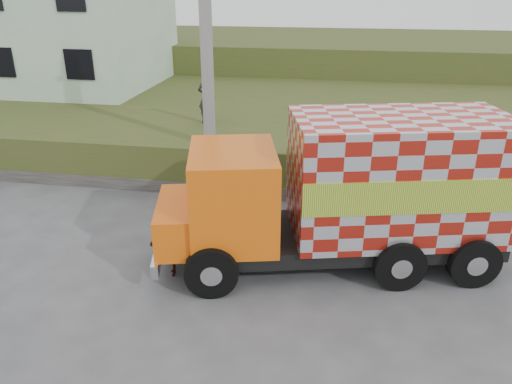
% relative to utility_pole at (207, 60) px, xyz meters
% --- Properties ---
extents(ground, '(120.00, 120.00, 0.00)m').
position_rel_utility_pole_xyz_m(ground, '(1.00, -4.60, -4.08)').
color(ground, '#474749').
rests_on(ground, ground).
extents(embankment, '(40.00, 12.00, 1.50)m').
position_rel_utility_pole_xyz_m(embankment, '(1.00, 5.40, -3.33)').
color(embankment, '#324F1A').
rests_on(embankment, ground).
extents(embankment_far, '(40.00, 12.00, 3.00)m').
position_rel_utility_pole_xyz_m(embankment_far, '(1.00, 17.40, -2.58)').
color(embankment_far, '#324F1A').
rests_on(embankment_far, ground).
extents(retaining_strip, '(16.00, 0.50, 0.40)m').
position_rel_utility_pole_xyz_m(retaining_strip, '(-1.00, -0.40, -3.88)').
color(retaining_strip, '#595651').
rests_on(retaining_strip, ground).
extents(building, '(10.00, 8.00, 6.00)m').
position_rel_utility_pole_xyz_m(building, '(-10.00, 8.40, 0.42)').
color(building, silver).
rests_on(building, embankment).
extents(utility_pole, '(1.20, 0.30, 8.00)m').
position_rel_utility_pole_xyz_m(utility_pole, '(0.00, 0.00, 0.00)').
color(utility_pole, gray).
rests_on(utility_pole, ground).
extents(cargo_truck, '(8.31, 4.32, 3.54)m').
position_rel_utility_pole_xyz_m(cargo_truck, '(4.32, -3.84, -2.25)').
color(cargo_truck, black).
rests_on(cargo_truck, ground).
extents(cow, '(1.05, 1.39, 1.07)m').
position_rel_utility_pole_xyz_m(cow, '(0.45, -4.79, -3.54)').
color(cow, black).
rests_on(cow, ground).
extents(pedestrian, '(0.73, 0.55, 1.80)m').
position_rel_utility_pole_xyz_m(pedestrian, '(-0.71, 2.34, -1.67)').
color(pedestrian, '#292624').
rests_on(pedestrian, embankment).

